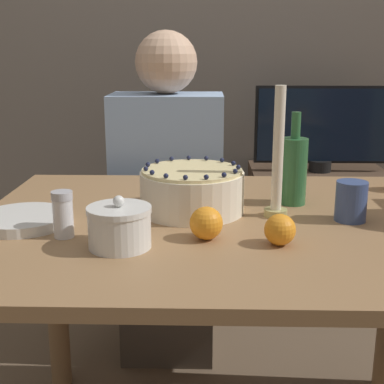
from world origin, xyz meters
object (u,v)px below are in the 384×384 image
sugar_bowl (120,227)px  bottle (294,169)px  cake (192,191)px  person_man_blue_shirt (168,219)px  tv_monitor (322,127)px  sugar_shaker (63,214)px  candle (278,164)px

sugar_bowl → bottle: size_ratio=0.55×
cake → sugar_bowl: (-0.14, -0.26, -0.01)m
cake → sugar_bowl: cake is taller
bottle → sugar_bowl: bearing=-140.6°
person_man_blue_shirt → tv_monitor: bearing=-145.2°
cake → sugar_shaker: bearing=-144.2°
tv_monitor → person_man_blue_shirt: bearing=-145.2°
sugar_shaker → candle: 0.52m
sugar_shaker → bottle: bottle is taller
cake → sugar_shaker: 0.34m
sugar_shaker → bottle: size_ratio=0.42×
cake → bottle: (0.27, 0.08, 0.04)m
sugar_bowl → person_man_blue_shirt: bearing=87.5°
cake → bottle: bottle is taller
candle → person_man_blue_shirt: size_ratio=0.26×
sugar_shaker → tv_monitor: size_ratio=0.18×
cake → person_man_blue_shirt: bearing=100.0°
sugar_bowl → sugar_shaker: (-0.13, 0.06, 0.01)m
sugar_bowl → sugar_shaker: sugar_bowl is taller
sugar_shaker → sugar_bowl: bearing=-23.7°
person_man_blue_shirt → candle: bearing=116.4°
person_man_blue_shirt → tv_monitor: person_man_blue_shirt is taller
cake → sugar_bowl: bearing=-119.1°
sugar_shaker → tv_monitor: tv_monitor is taller
sugar_shaker → tv_monitor: bearing=56.7°
cake → person_man_blue_shirt: person_man_blue_shirt is taller
candle → bottle: 0.13m
sugar_shaker → candle: bearing=18.9°
person_man_blue_shirt → tv_monitor: (0.65, 0.45, 0.28)m
sugar_bowl → bottle: (0.41, 0.34, 0.05)m
sugar_shaker → person_man_blue_shirt: 0.86m
sugar_bowl → person_man_blue_shirt: person_man_blue_shirt is taller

